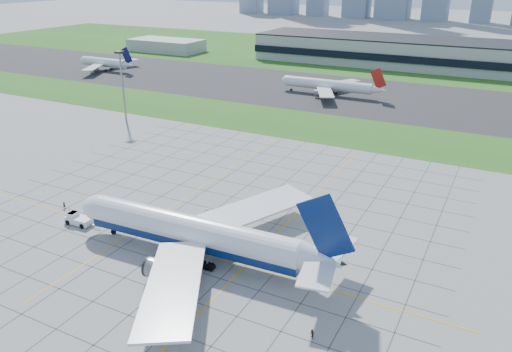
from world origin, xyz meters
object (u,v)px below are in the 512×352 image
Objects in this scene: crew_far at (312,334)px; distant_jet_0 at (105,62)px; light_mast at (122,77)px; crew_near at (64,205)px; distant_jet_1 at (329,85)px; airliner at (195,233)px; pushback_tug at (78,219)px.

distant_jet_0 is (-183.81, 151.83, 3.68)m from crew_far.
light_mast reaches higher than crew_near.
distant_jet_1 reaches higher than crew_near.
light_mast is 76.81m from crew_near.
airliner is (77.43, -68.37, -11.05)m from light_mast.
airliner is at bearing -41.44° from light_mast.
airliner reaches higher than crew_far.
pushback_tug is 0.20× the size of distant_jet_1.
airliner reaches higher than distant_jet_1.
crew_far is (69.16, -15.07, -0.05)m from crew_near.
airliner is 144.44m from distant_jet_1.
distant_jet_0 is (-114.65, 136.76, 3.63)m from crew_near.
pushback_tug reaches higher than crew_far.
light_mast is 84.76m from pushback_tug.
pushback_tug is 61.40m from crew_far.
distant_jet_0 is (-76.93, 71.63, -11.70)m from light_mast.
airliner is 37.55× the size of crew_far.
airliner is 1.42× the size of distant_jet_0.
light_mast is 92.44m from distant_jet_1.
distant_jet_0 is (-123.39, 140.90, 3.36)m from pushback_tug.
light_mast is 103.88m from airliner.
distant_jet_1 is at bearing 53.96° from light_mast.
crew_far is at bearing -39.56° from distant_jet_0.
crew_near is 0.04× the size of distant_jet_1.
light_mast is 0.60× the size of distant_jet_0.
distant_jet_1 is (-52.93, 154.35, 3.68)m from crew_far.
crew_near is (-8.74, 4.14, -0.27)m from pushback_tug.
crew_near is at bearing -96.65° from distant_jet_1.
distant_jet_1 reaches higher than crew_far.
distant_jet_0 is (-154.36, 139.99, -0.65)m from airliner.
crew_far is 0.04× the size of distant_jet_0.
distant_jet_0 is at bearing -178.90° from distant_jet_1.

